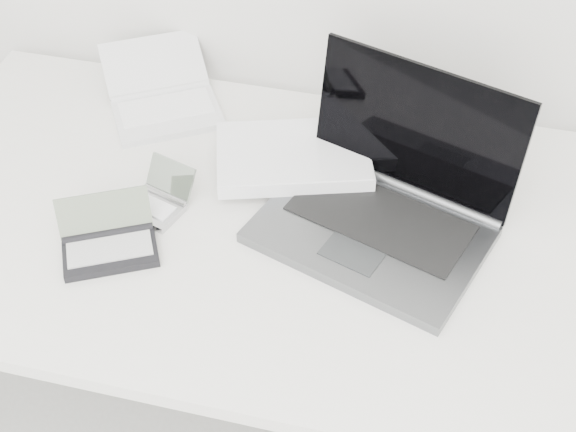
% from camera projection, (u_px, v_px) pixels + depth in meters
% --- Properties ---
extents(desk, '(1.60, 0.80, 0.73)m').
position_uv_depth(desk, '(309.00, 245.00, 1.49)').
color(desk, white).
rests_on(desk, ground).
extents(laptop_large, '(0.59, 0.47, 0.27)m').
position_uv_depth(laptop_large, '(352.00, 186.00, 1.47)').
color(laptop_large, '#5D5F62').
rests_on(laptop_large, desk).
extents(netbook_open_white, '(0.33, 0.34, 0.08)m').
position_uv_depth(netbook_open_white, '(163.00, 100.00, 1.70)').
color(netbook_open_white, silver).
rests_on(netbook_open_white, desk).
extents(pda_silver, '(0.13, 0.14, 0.07)m').
position_uv_depth(pda_silver, '(159.00, 201.00, 1.48)').
color(pda_silver, '#B4B5B9').
rests_on(pda_silver, desk).
extents(palmtop_charcoal, '(0.20, 0.18, 0.09)m').
position_uv_depth(palmtop_charcoal, '(109.00, 243.00, 1.40)').
color(palmtop_charcoal, black).
rests_on(palmtop_charcoal, desk).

